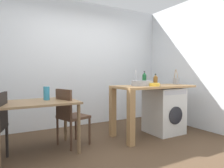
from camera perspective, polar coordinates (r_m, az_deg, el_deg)
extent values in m
plane|color=#4C3826|center=(3.14, 1.23, -18.33)|extent=(5.46, 5.46, 0.00)
cube|color=silver|center=(4.52, -10.17, 5.60)|extent=(4.60, 0.10, 2.70)
cube|color=silver|center=(4.43, 26.08, 5.40)|extent=(0.10, 3.80, 2.70)
cube|color=olive|center=(3.10, -20.24, -4.88)|extent=(1.10, 0.76, 0.03)
cylinder|color=brown|center=(2.98, -9.30, -12.31)|extent=(0.05, 0.05, 0.71)
cylinder|color=brown|center=(3.59, -12.97, -9.71)|extent=(0.05, 0.05, 0.71)
cube|color=black|center=(2.92, -28.48, -6.52)|extent=(0.14, 0.38, 0.45)
cylinder|color=black|center=(3.19, -27.41, -14.00)|extent=(0.04, 0.04, 0.45)
cube|color=#4C3323|center=(3.33, -10.78, -9.04)|extent=(0.50, 0.50, 0.04)
cube|color=#4C3323|center=(3.18, -13.43, -5.49)|extent=(0.15, 0.37, 0.45)
cylinder|color=#4C3323|center=(3.62, -10.14, -11.69)|extent=(0.04, 0.04, 0.45)
cylinder|color=#4C3323|center=(3.35, -6.32, -12.87)|extent=(0.04, 0.04, 0.45)
cylinder|color=#4C3323|center=(3.43, -15.06, -12.61)|extent=(0.04, 0.04, 0.45)
cylinder|color=#4C3323|center=(3.14, -11.44, -14.02)|extent=(0.04, 0.04, 0.45)
cube|color=tan|center=(3.82, 11.54, -0.67)|extent=(1.50, 0.68, 0.04)
cube|color=#A07749|center=(3.23, 5.34, -9.53)|extent=(0.10, 0.10, 0.88)
cube|color=#A07749|center=(3.71, 0.19, -7.88)|extent=(0.10, 0.10, 0.88)
cube|color=silver|center=(4.05, 14.30, -7.19)|extent=(0.60, 0.60, 0.86)
cylinder|color=black|center=(3.85, 17.46, -8.43)|extent=(0.32, 0.02, 0.32)
cube|color=#B2B2B7|center=(3.80, 17.48, -2.29)|extent=(0.54, 0.01, 0.08)
cylinder|color=#9EA0A5|center=(3.65, 8.44, 0.21)|extent=(0.38, 0.38, 0.09)
cylinder|color=#B2B2B7|center=(3.79, 6.78, 1.76)|extent=(0.02, 0.02, 0.28)
cylinder|color=#19592D|center=(4.02, 9.06, 1.17)|extent=(0.08, 0.08, 0.19)
cone|color=#19592D|center=(4.02, 9.08, 2.91)|extent=(0.07, 0.07, 0.05)
cylinder|color=#262626|center=(4.02, 9.08, 3.44)|extent=(0.03, 0.03, 0.02)
cylinder|color=brown|center=(3.95, 12.12, 0.84)|extent=(0.08, 0.08, 0.15)
cone|color=brown|center=(3.95, 12.13, 2.25)|extent=(0.07, 0.07, 0.04)
cylinder|color=#262626|center=(3.95, 12.14, 2.69)|extent=(0.03, 0.03, 0.02)
cylinder|color=#19592D|center=(4.10, 12.12, 0.92)|extent=(0.07, 0.07, 0.15)
cone|color=#19592D|center=(4.09, 12.13, 2.31)|extent=(0.06, 0.06, 0.04)
cylinder|color=#262626|center=(4.09, 12.14, 2.73)|extent=(0.03, 0.03, 0.02)
cylinder|color=gold|center=(3.57, 11.77, -0.17)|extent=(0.20, 0.20, 0.05)
cylinder|color=olive|center=(3.57, 11.77, 0.04)|extent=(0.16, 0.16, 0.03)
cylinder|color=gray|center=(4.29, 17.48, 0.78)|extent=(0.11, 0.11, 0.13)
cylinder|color=#99724C|center=(4.28, 17.25, 2.72)|extent=(0.01, 0.04, 0.18)
cylinder|color=#99724C|center=(4.29, 17.81, 2.71)|extent=(0.01, 0.05, 0.18)
cylinder|color=teal|center=(3.21, -17.91, -2.49)|extent=(0.09, 0.09, 0.20)
cube|color=#B2B2B7|center=(3.71, 11.97, -0.41)|extent=(0.15, 0.06, 0.01)
cube|color=#262628|center=(3.71, 11.97, -0.41)|extent=(0.15, 0.06, 0.01)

